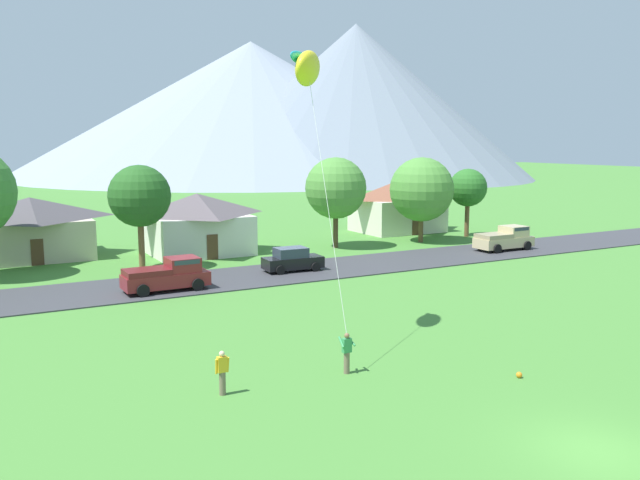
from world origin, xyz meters
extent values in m
plane|color=#447F33|center=(0.00, 0.00, 0.00)|extent=(400.00, 400.00, 0.00)
cube|color=#38383D|center=(0.00, 29.01, 0.04)|extent=(160.00, 7.20, 0.08)
cone|color=slate|center=(71.90, 130.65, 18.76)|extent=(86.93, 86.93, 37.53)
cone|color=gray|center=(54.71, 156.00, 17.66)|extent=(125.99, 125.99, 35.32)
cube|color=beige|center=(-11.44, 44.44, 1.56)|extent=(8.65, 7.53, 3.12)
pyramid|color=#474247|center=(-11.44, 44.44, 3.98)|extent=(9.34, 8.13, 1.72)
cube|color=brown|center=(-11.44, 40.65, 1.00)|extent=(0.90, 0.06, 2.00)
cube|color=silver|center=(0.91, 40.23, 1.60)|extent=(7.72, 7.07, 3.21)
pyramid|color=#564C51|center=(0.91, 40.23, 4.09)|extent=(8.34, 7.64, 1.77)
cube|color=brown|center=(0.91, 36.68, 1.00)|extent=(0.90, 0.06, 2.00)
cube|color=beige|center=(23.26, 43.35, 1.69)|extent=(8.13, 6.39, 3.38)
pyramid|color=brown|center=(23.26, 43.35, 4.30)|extent=(8.78, 6.90, 1.86)
cube|color=brown|center=(23.26, 40.14, 1.00)|extent=(0.90, 0.06, 2.00)
cylinder|color=brown|center=(-4.97, 35.20, 1.85)|extent=(0.44, 0.44, 3.70)
sphere|color=#23561E|center=(-4.97, 35.20, 5.37)|extent=(4.44, 4.44, 4.44)
cylinder|color=brown|center=(20.89, 36.25, 1.33)|extent=(0.44, 0.44, 2.66)
sphere|color=#4C8938|center=(20.89, 36.25, 4.86)|extent=(5.87, 5.87, 5.87)
cylinder|color=#4C3823|center=(12.35, 37.18, 1.61)|extent=(0.44, 0.44, 3.22)
sphere|color=#4C8938|center=(12.35, 37.18, 5.22)|extent=(5.32, 5.32, 5.32)
cylinder|color=brown|center=(27.05, 37.03, 1.70)|extent=(0.44, 0.44, 3.40)
sphere|color=#286623|center=(27.05, 37.03, 4.77)|extent=(3.66, 3.66, 3.66)
cube|color=black|center=(4.27, 29.26, 0.68)|extent=(4.28, 2.00, 0.80)
cube|color=#2D3847|center=(4.12, 29.26, 1.42)|extent=(2.28, 1.69, 0.68)
cylinder|color=black|center=(5.66, 30.11, 0.40)|extent=(0.65, 0.27, 0.64)
cylinder|color=black|center=(5.57, 28.27, 0.40)|extent=(0.65, 0.27, 0.64)
cylinder|color=black|center=(2.97, 30.24, 0.40)|extent=(0.65, 0.27, 0.64)
cylinder|color=black|center=(2.88, 28.40, 0.40)|extent=(0.65, 0.27, 0.64)
cube|color=maroon|center=(-5.43, 27.38, 0.75)|extent=(5.24, 2.10, 0.84)
cube|color=maroon|center=(-4.33, 27.40, 1.62)|extent=(1.93, 1.88, 0.90)
cube|color=#2D3847|center=(-4.33, 27.40, 1.89)|extent=(1.65, 1.91, 0.28)
cube|color=maroon|center=(-6.58, 27.35, 1.35)|extent=(2.74, 2.01, 0.36)
cylinder|color=black|center=(-3.75, 28.43, 0.46)|extent=(0.77, 0.29, 0.76)
cylinder|color=black|center=(-3.71, 26.39, 0.46)|extent=(0.77, 0.29, 0.76)
cylinder|color=black|center=(-7.15, 28.36, 0.46)|extent=(0.77, 0.29, 0.76)
cylinder|color=black|center=(-7.11, 26.32, 0.46)|extent=(0.77, 0.29, 0.76)
cube|color=#C6B284|center=(24.05, 28.87, 0.75)|extent=(5.21, 2.02, 0.84)
cube|color=#C6B284|center=(25.15, 28.88, 1.62)|extent=(1.91, 1.85, 0.90)
cube|color=#2D3847|center=(25.15, 28.88, 1.89)|extent=(1.62, 1.89, 0.28)
cube|color=tan|center=(22.90, 28.87, 1.35)|extent=(2.71, 1.97, 0.36)
cylinder|color=black|center=(25.75, 29.90, 0.46)|extent=(0.76, 0.28, 0.76)
cylinder|color=black|center=(25.75, 27.86, 0.46)|extent=(0.76, 0.28, 0.76)
cylinder|color=black|center=(22.35, 29.89, 0.46)|extent=(0.76, 0.28, 0.76)
cylinder|color=black|center=(22.35, 27.85, 0.46)|extent=(0.76, 0.28, 0.76)
cylinder|color=#70604C|center=(-3.12, 9.45, 0.44)|extent=(0.24, 0.24, 0.88)
cube|color=#388E51|center=(-3.12, 9.45, 1.17)|extent=(0.36, 0.22, 0.58)
sphere|color=brown|center=(-3.12, 9.45, 1.57)|extent=(0.21, 0.21, 0.21)
cylinder|color=#388E51|center=(-3.34, 9.51, 1.31)|extent=(0.18, 0.55, 0.37)
cylinder|color=#388E51|center=(-2.90, 9.51, 1.31)|extent=(0.18, 0.55, 0.37)
ellipsoid|color=yellow|center=(-2.25, 14.43, 12.46)|extent=(2.64, 2.69, 1.71)
ellipsoid|color=#1EB2D1|center=(-2.52, 14.69, 12.93)|extent=(2.11, 2.18, 0.59)
cylinder|color=silver|center=(-2.68, 11.94, 7.00)|extent=(0.89, 5.00, 10.92)
cylinder|color=#70604C|center=(-8.30, 9.68, 0.44)|extent=(0.24, 0.24, 0.88)
cube|color=yellow|center=(-8.30, 9.68, 1.17)|extent=(0.36, 0.22, 0.58)
sphere|color=beige|center=(-8.30, 9.68, 1.57)|extent=(0.21, 0.21, 0.21)
cylinder|color=yellow|center=(-8.52, 9.68, 1.12)|extent=(0.12, 0.18, 0.59)
cylinder|color=yellow|center=(-8.08, 9.68, 1.12)|extent=(0.12, 0.18, 0.59)
sphere|color=orange|center=(2.60, 5.74, 0.12)|extent=(0.24, 0.24, 0.24)
camera|label=1|loc=(-16.37, -12.57, 9.28)|focal=37.34mm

